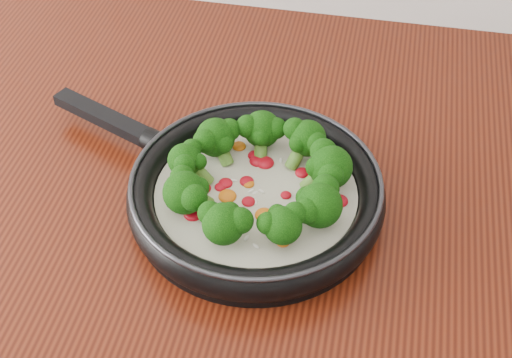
# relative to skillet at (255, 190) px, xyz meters

# --- Properties ---
(skillet) EXTENTS (0.48, 0.39, 0.08)m
(skillet) POSITION_rel_skillet_xyz_m (0.00, 0.00, 0.00)
(skillet) COLOR black
(skillet) RESTS_ON counter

